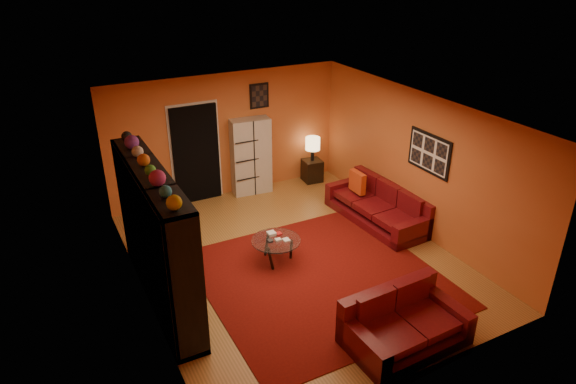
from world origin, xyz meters
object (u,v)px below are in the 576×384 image
entertainment_unit (156,237)px  bowl_chair (166,212)px  loveseat (401,322)px  storage_cabinet (251,156)px  side_table (312,170)px  sofa (380,207)px  table_lamp (313,144)px  coffee_table (276,242)px  tv (159,239)px

entertainment_unit → bowl_chair: entertainment_unit is taller
entertainment_unit → loveseat: size_ratio=1.84×
bowl_chair → storage_cabinet: bearing=18.0°
bowl_chair → side_table: size_ratio=1.39×
sofa → side_table: sofa is taller
sofa → table_lamp: 2.32m
coffee_table → table_lamp: size_ratio=1.54×
coffee_table → side_table: bearing=49.9°
sofa → bowl_chair: size_ratio=3.26×
tv → bowl_chair: size_ratio=1.29×
coffee_table → side_table: side_table is taller
loveseat → storage_cabinet: bearing=-3.4°
bowl_chair → coffee_table: bearing=-57.6°
tv → side_table: bearing=-57.3°
storage_cabinet → bowl_chair: 2.22m
loveseat → coffee_table: 2.58m
bowl_chair → table_lamp: table_lamp is taller
sofa → loveseat: same height
storage_cabinet → side_table: storage_cabinet is taller
loveseat → side_table: size_ratio=3.27×
entertainment_unit → sofa: bearing=6.2°
loveseat → entertainment_unit: bearing=45.0°
coffee_table → bowl_chair: 2.43m
table_lamp → entertainment_unit: bearing=-147.1°
tv → loveseat: bearing=-134.0°
loveseat → bowl_chair: (-1.94, 4.55, 0.02)m
coffee_table → storage_cabinet: storage_cabinet is taller
entertainment_unit → coffee_table: bearing=2.4°
entertainment_unit → bowl_chair: bearing=72.8°
entertainment_unit → side_table: (4.17, 2.70, -0.80)m
storage_cabinet → side_table: 1.56m
bowl_chair → side_table: bowl_chair is taller
bowl_chair → tv: bearing=-106.4°
tv → storage_cabinet: 3.83m
entertainment_unit → table_lamp: bearing=32.9°
entertainment_unit → bowl_chair: (0.66, 2.13, -0.75)m
entertainment_unit → sofa: size_ratio=1.33×
sofa → bowl_chair: bearing=152.8°
tv → storage_cabinet: bearing=-44.2°
loveseat → storage_cabinet: size_ratio=0.99×
entertainment_unit → table_lamp: 4.97m
entertainment_unit → side_table: 5.03m
entertainment_unit → storage_cabinet: (2.72, 2.80, -0.23)m
sofa → side_table: size_ratio=4.52×
storage_cabinet → side_table: bearing=1.5°
storage_cabinet → bowl_chair: (-2.06, -0.67, -0.52)m
sofa → coffee_table: 2.48m
tv → coffee_table: size_ratio=1.08×
side_table → tv: bearing=-147.3°
table_lamp → tv: bearing=-147.3°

